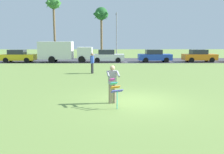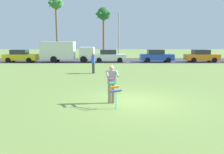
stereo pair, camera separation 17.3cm
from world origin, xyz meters
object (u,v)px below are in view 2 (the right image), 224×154
Objects in this scene: parked_car_yellow at (21,56)px; parked_truck_white_box at (65,51)px; person_walker_near at (94,63)px; streetlight_pole at (119,32)px; parked_car_orange at (202,56)px; palm_tree_left_near at (56,6)px; palm_tree_right_near at (104,16)px; person_kite_flyer at (112,83)px; parked_car_white at (109,56)px; parked_car_blue at (157,56)px; kite_held at (115,88)px.

parked_truck_white_box is at bearing -0.00° from parked_car_yellow.
parked_car_yellow is at bearing 134.84° from person_walker_near.
parked_truck_white_box is at bearing -133.91° from streetlight_pole.
palm_tree_left_near is (-20.70, 9.82, 7.62)m from parked_car_orange.
streetlight_pole is at bearing -13.26° from palm_tree_left_near.
palm_tree_right_near is 4.41m from streetlight_pole.
streetlight_pole is at bearing 87.77° from person_kite_flyer.
palm_tree_left_near is at bearing 110.84° from person_walker_near.
person_kite_flyer is 0.26× the size of parked_truck_white_box.
palm_tree_right_near is at bearing 142.67° from parked_car_orange.
person_kite_flyer is 19.83m from parked_car_white.
streetlight_pole is at bearing 79.12° from parked_car_white.
parked_car_yellow is 0.42× the size of palm_tree_left_near.
parked_car_blue is at bearing 0.00° from parked_car_white.
palm_tree_right_near reaches higher than parked_car_yellow.
person_walker_near is at bearing -90.59° from palm_tree_right_near.
parked_car_orange is at bearing 59.88° from person_kite_flyer.
streetlight_pole reaches higher than parked_car_yellow.
kite_held is 21.49m from parked_truck_white_box.
palm_tree_left_near is at bearing 154.63° from parked_car_orange.
palm_tree_left_near reaches higher than kite_held.
palm_tree_right_near is at bearing 125.88° from parked_car_blue.
parked_car_white is at bearing -0.01° from parked_truck_white_box.
kite_held is 0.15× the size of palm_tree_right_near.
palm_tree_left_near is (2.53, 9.82, 7.62)m from parked_car_yellow.
palm_tree_right_near is 4.71× the size of person_walker_near.
person_kite_flyer is 9.75m from person_walker_near.
person_kite_flyer is 1.40× the size of kite_held.
parked_car_white is at bearing -0.01° from parked_car_yellow.
palm_tree_left_near is 22.68m from person_walker_near.
parked_truck_white_box is at bearing 179.99° from parked_car_white.
palm_tree_left_near reaches higher than parked_car_white.
palm_tree_left_near is at bearing 107.04° from kite_held.
person_kite_flyer is 0.17× the size of palm_tree_left_near.
parked_car_orange is (23.23, -0.00, 0.00)m from parked_car_yellow.
palm_tree_left_near is at bearing 132.01° from parked_car_white.
person_kite_flyer is 0.41× the size of parked_car_white.
kite_held is 0.29× the size of parked_car_yellow.
parked_car_yellow is 0.60× the size of streetlight_pole.
person_walker_near is (-1.69, 10.37, 0.09)m from kite_held.
palm_tree_right_near is at bearing 92.81° from kite_held.
person_kite_flyer reaches higher than parked_car_orange.
parked_car_blue is 9.32m from streetlight_pole.
palm_tree_right_near is at bearing 64.50° from parked_truck_white_box.
person_walker_near is at bearing -98.53° from streetlight_pole.
person_kite_flyer is 20.64m from parked_car_blue.
person_walker_near is (7.62, -20.02, -7.46)m from palm_tree_left_near.
person_walker_near is (-1.22, -10.21, 0.16)m from parked_car_white.
palm_tree_left_near is at bearing 146.67° from parked_car_blue.
palm_tree_right_near reaches higher than parked_car_blue.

